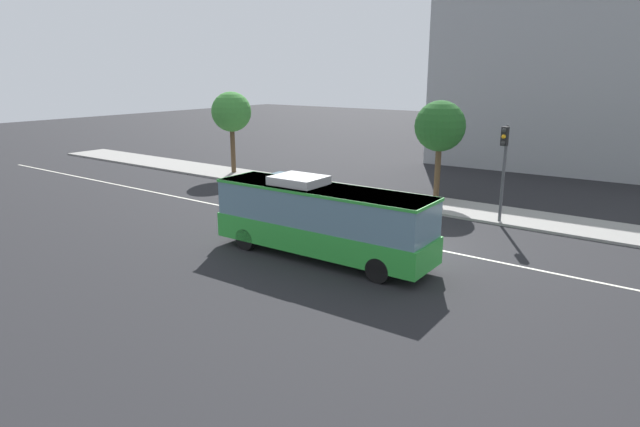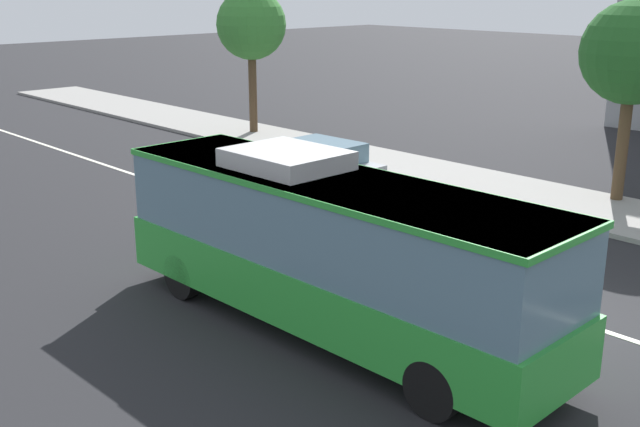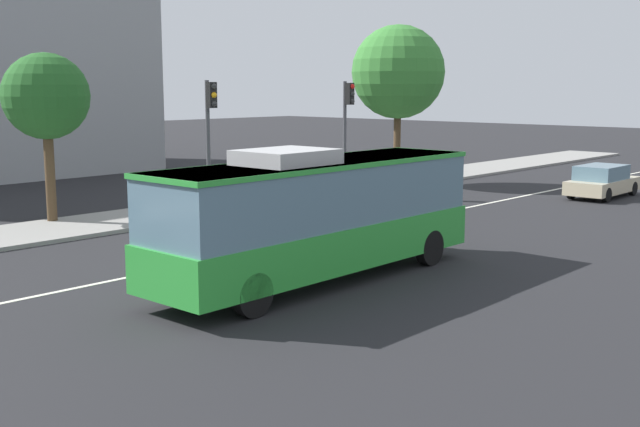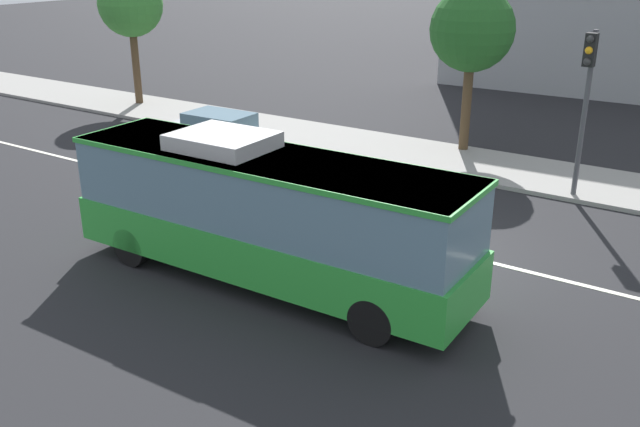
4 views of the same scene
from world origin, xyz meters
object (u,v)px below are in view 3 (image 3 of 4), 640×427
at_px(traffic_light_mid_block, 347,118).
at_px(street_tree_kerbside_right, 46,97).
at_px(street_tree_kerbside_left, 398,72).
at_px(traffic_light_near_corner, 210,124).
at_px(transit_bus, 319,212).
at_px(sedan_beige, 602,181).

bearing_deg(traffic_light_mid_block, street_tree_kerbside_right, -104.39).
bearing_deg(street_tree_kerbside_right, street_tree_kerbside_left, -6.37).
distance_m(traffic_light_near_corner, traffic_light_mid_block, 7.76).
height_order(traffic_light_mid_block, street_tree_kerbside_right, street_tree_kerbside_right).
height_order(traffic_light_near_corner, street_tree_kerbside_right, street_tree_kerbside_right).
height_order(transit_bus, street_tree_kerbside_right, street_tree_kerbside_right).
bearing_deg(sedan_beige, traffic_light_mid_block, 132.29).
bearing_deg(street_tree_kerbside_right, sedan_beige, -29.69).
bearing_deg(sedan_beige, transit_bus, -177.29).
distance_m(traffic_light_near_corner, street_tree_kerbside_left, 13.28).
distance_m(transit_bus, street_tree_kerbside_right, 13.17).
bearing_deg(street_tree_kerbside_left, transit_bus, -148.30).
xyz_separation_m(sedan_beige, street_tree_kerbside_right, (-20.56, 11.72, 3.86)).
distance_m(transit_bus, sedan_beige, 20.22).
xyz_separation_m(traffic_light_mid_block, street_tree_kerbside_right, (-12.68, 3.23, 1.02)).
bearing_deg(street_tree_kerbside_left, traffic_light_mid_block, -167.05).
relative_size(sedan_beige, traffic_light_mid_block, 0.87).
xyz_separation_m(traffic_light_near_corner, street_tree_kerbside_right, (-4.92, 3.09, 1.02)).
xyz_separation_m(transit_bus, sedan_beige, (20.16, 1.15, -1.09)).
xyz_separation_m(transit_bus, street_tree_kerbside_right, (-0.39, 12.87, 2.77)).
height_order(sedan_beige, street_tree_kerbside_right, street_tree_kerbside_right).
height_order(traffic_light_near_corner, street_tree_kerbside_left, street_tree_kerbside_left).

